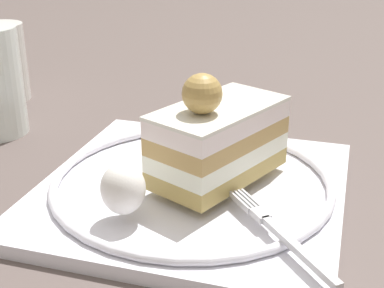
{
  "coord_description": "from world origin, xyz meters",
  "views": [
    {
      "loc": [
        0.09,
        -0.38,
        0.23
      ],
      "look_at": [
        0.02,
        0.03,
        0.05
      ],
      "focal_mm": 51.7,
      "sensor_mm": 36.0,
      "label": 1
    }
  ],
  "objects": [
    {
      "name": "ground_plane",
      "position": [
        0.0,
        0.0,
        0.0
      ],
      "size": [
        2.4,
        2.4,
        0.0
      ],
      "primitive_type": "plane",
      "color": "#584B48"
    },
    {
      "name": "dessert_plate",
      "position": [
        0.02,
        0.03,
        0.01
      ],
      "size": [
        0.28,
        0.28,
        0.02
      ],
      "color": "white",
      "rests_on": "ground_plane"
    },
    {
      "name": "cake_slice",
      "position": [
        0.04,
        0.03,
        0.05
      ],
      "size": [
        0.12,
        0.13,
        0.09
      ],
      "color": "tan",
      "rests_on": "dessert_plate"
    },
    {
      "name": "whipped_cream_dollop",
      "position": [
        -0.02,
        -0.04,
        0.04
      ],
      "size": [
        0.03,
        0.03,
        0.04
      ],
      "primitive_type": "ellipsoid",
      "color": "white",
      "rests_on": "dessert_plate"
    },
    {
      "name": "fork",
      "position": [
        0.09,
        -0.05,
        0.02
      ],
      "size": [
        0.08,
        0.11,
        0.0
      ],
      "color": "silver",
      "rests_on": "dessert_plate"
    },
    {
      "name": "drink_glass_near",
      "position": [
        -0.26,
        0.25,
        0.04
      ],
      "size": [
        0.06,
        0.06,
        0.1
      ],
      "color": "white",
      "rests_on": "ground_plane"
    }
  ]
}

